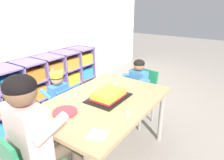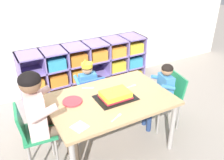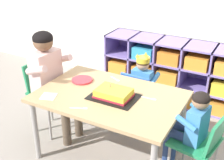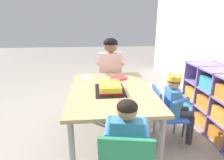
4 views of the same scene
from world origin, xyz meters
name	(u,v)px [view 1 (image 1 of 4)]	position (x,y,z in m)	size (l,w,h in m)	color
ground	(105,156)	(0.00, 0.00, 0.00)	(16.00, 16.00, 0.00)	gray
storage_cubby_shelf	(43,87)	(0.31, 1.30, 0.35)	(1.96, 0.39, 0.76)	#7F6BB2
activity_table	(104,106)	(0.00, 0.00, 0.57)	(1.24, 0.83, 0.63)	tan
classroom_chair_blue	(64,108)	(0.03, 0.58, 0.36)	(0.36, 0.35, 0.63)	blue
child_with_crown	(56,95)	(0.03, 0.69, 0.49)	(0.30, 0.31, 0.80)	#3D7FBC
adult_helper_seated	(37,131)	(-0.67, 0.05, 0.67)	(0.45, 0.43, 1.08)	beige
classroom_chair_guest_side	(140,91)	(0.81, 0.02, 0.42)	(0.41, 0.41, 0.68)	#238451
guest_at_table_side	(136,84)	(0.71, 0.04, 0.53)	(0.32, 0.32, 0.83)	#3D7FBC
birthday_cake_on_tray	(109,95)	(0.05, -0.02, 0.66)	(0.40, 0.29, 0.11)	black
paper_plate_stack	(65,112)	(-0.36, 0.12, 0.64)	(0.20, 0.20, 0.02)	#DB333D
paper_napkin_square	(97,135)	(-0.44, -0.27, 0.63)	(0.12, 0.12, 0.00)	white
fork_scattered_mid_table	(72,96)	(-0.10, 0.30, 0.63)	(0.12, 0.07, 0.00)	white
fork_near_child_seat	(128,114)	(-0.10, -0.31, 0.63)	(0.13, 0.07, 0.00)	white
fork_by_napkin	(114,86)	(0.32, 0.11, 0.63)	(0.15, 0.03, 0.00)	white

